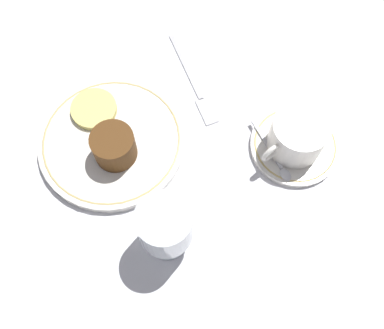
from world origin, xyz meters
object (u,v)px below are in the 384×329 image
object	(u,v)px
coffee_cup	(298,135)
dinner_plate	(112,141)
dessert_cake	(114,146)
wine_glass	(165,226)
fork	(196,88)

from	to	relation	value
coffee_cup	dinner_plate	bearing A→B (deg)	-36.80
coffee_cup	dessert_cake	xyz separation A→B (m)	(0.23, -0.14, -0.00)
dinner_plate	coffee_cup	size ratio (longest dim) A/B	2.06
dinner_plate	coffee_cup	distance (m)	0.28
dinner_plate	wine_glass	size ratio (longest dim) A/B	2.09
coffee_cup	wine_glass	world-z (taller)	wine_glass
coffee_cup	dessert_cake	world-z (taller)	coffee_cup
coffee_cup	dessert_cake	size ratio (longest dim) A/B	1.70
dinner_plate	dessert_cake	bearing A→B (deg)	76.99
dinner_plate	wine_glass	distance (m)	0.19
wine_glass	dessert_cake	distance (m)	0.16
fork	dinner_plate	bearing A→B (deg)	2.59
dinner_plate	fork	distance (m)	0.17
dinner_plate	wine_glass	bearing A→B (deg)	84.89
dinner_plate	fork	world-z (taller)	dinner_plate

